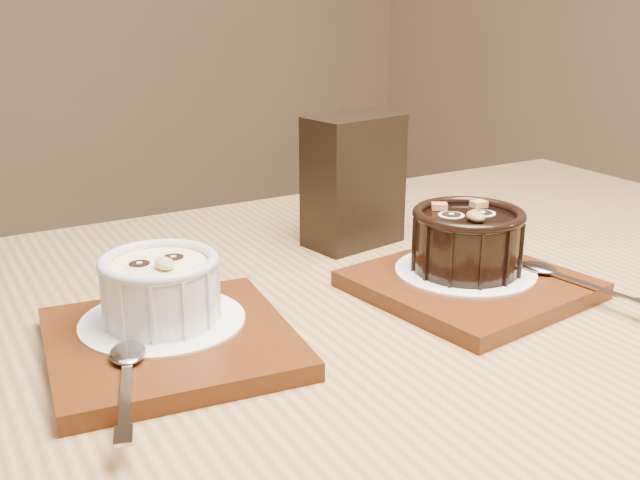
# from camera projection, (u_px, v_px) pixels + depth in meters

# --- Properties ---
(table) EXTENTS (1.25, 0.88, 0.75)m
(table) POSITION_uv_depth(u_px,v_px,m) (369.00, 420.00, 0.65)
(table) COLOR olive
(table) RESTS_ON ground
(tray_left) EXTENTS (0.21, 0.21, 0.01)m
(tray_left) POSITION_uv_depth(u_px,v_px,m) (171.00, 343.00, 0.57)
(tray_left) COLOR #53250D
(tray_left) RESTS_ON table
(doily_left) EXTENTS (0.13, 0.13, 0.00)m
(doily_left) POSITION_uv_depth(u_px,v_px,m) (163.00, 320.00, 0.59)
(doily_left) COLOR white
(doily_left) RESTS_ON tray_left
(ramekin_white) EXTENTS (0.09, 0.09, 0.06)m
(ramekin_white) POSITION_uv_depth(u_px,v_px,m) (160.00, 285.00, 0.58)
(ramekin_white) COLOR silver
(ramekin_white) RESTS_ON doily_left
(spoon_left) EXTENTS (0.07, 0.13, 0.01)m
(spoon_left) POSITION_uv_depth(u_px,v_px,m) (126.00, 376.00, 0.50)
(spoon_left) COLOR #B4B5BD
(spoon_left) RESTS_ON tray_left
(tray_right) EXTENTS (0.19, 0.19, 0.01)m
(tray_right) POSITION_uv_depth(u_px,v_px,m) (469.00, 285.00, 0.68)
(tray_right) COLOR #53250D
(tray_right) RESTS_ON table
(doily_right) EXTENTS (0.13, 0.13, 0.00)m
(doily_right) POSITION_uv_depth(u_px,v_px,m) (465.00, 271.00, 0.70)
(doily_right) COLOR white
(doily_right) RESTS_ON tray_right
(ramekin_dark) EXTENTS (0.10, 0.10, 0.06)m
(ramekin_dark) POSITION_uv_depth(u_px,v_px,m) (467.00, 237.00, 0.68)
(ramekin_dark) COLOR black
(ramekin_dark) RESTS_ON doily_right
(spoon_right) EXTENTS (0.04, 0.14, 0.01)m
(spoon_right) POSITION_uv_depth(u_px,v_px,m) (571.00, 278.00, 0.67)
(spoon_right) COLOR #B4B5BD
(spoon_right) RESTS_ON tray_right
(condiment_stand) EXTENTS (0.11, 0.07, 0.14)m
(condiment_stand) POSITION_uv_depth(u_px,v_px,m) (353.00, 181.00, 0.80)
(condiment_stand) COLOR black
(condiment_stand) RESTS_ON table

